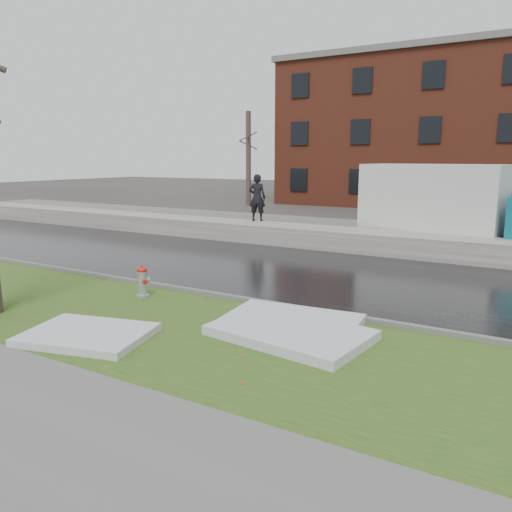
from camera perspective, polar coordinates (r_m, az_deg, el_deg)
The scene contains 15 objects.
ground at distance 11.14m, azimuth -6.69°, elevation -6.19°, with size 120.00×120.00×0.00m, color #47423D.
verge at distance 10.21m, azimuth -10.95°, elevation -7.82°, with size 60.00×4.50×0.04m, color #284818.
road at distance 14.84m, azimuth 3.80°, elevation -1.69°, with size 60.00×7.00×0.03m, color black.
parking_lot at distance 22.65m, azimuth 13.49°, elevation 2.46°, with size 60.00×9.00×0.03m, color slate.
curb at distance 11.89m, azimuth -3.80°, elevation -4.66°, with size 60.00×0.15×0.14m, color slate.
snowbank at distance 18.56m, azimuth 9.63°, elevation 1.89°, with size 60.00×1.60×0.75m, color #B7B0A8.
brick_building at distance 38.75m, azimuth 24.35°, elevation 12.66°, with size 26.00×12.00×10.00m, color brown.
bg_tree_left at distance 35.61m, azimuth -0.87°, elevation 11.16°, with size 1.40×1.62×6.50m.
bg_tree_center at distance 36.64m, azimuth 10.68°, elevation 10.97°, with size 1.40×1.62×6.50m.
fire_hydrant at distance 12.19m, azimuth -12.85°, elevation -2.70°, with size 0.38×0.36×0.76m.
box_truck at distance 19.18m, azimuth 22.26°, elevation 5.32°, with size 9.38×3.01×3.10m.
worker at distance 20.61m, azimuth 0.14°, elevation 6.69°, with size 0.70×0.46×1.92m, color black.
snow_patch_near at distance 9.86m, azimuth 3.78°, elevation -7.72°, with size 2.60×2.00×0.16m, color silver.
snow_patch_far at distance 9.79m, azimuth -18.68°, elevation -8.50°, with size 2.20×1.60×0.14m, color silver.
snow_patch_side at distance 9.35m, azimuth 3.95°, elevation -8.71°, with size 2.80×1.80×0.18m, color silver.
Camera 1 is at (6.45, -8.46, 3.30)m, focal length 35.00 mm.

